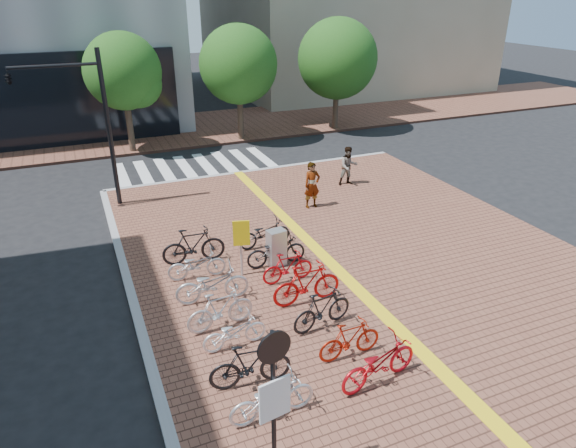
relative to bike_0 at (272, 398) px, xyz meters
name	(u,v)px	position (x,y,z in m)	size (l,w,h in m)	color
ground	(309,329)	(2.01, 2.50, -0.62)	(120.00, 120.00, 0.00)	black
sidewalk	(555,432)	(5.01, -2.50, -0.55)	(14.00, 34.00, 0.15)	brown
tactile_strip	(518,445)	(4.01, -2.50, -0.47)	(0.40, 34.00, 0.01)	yellow
kerb_north	(258,171)	(5.01, 14.50, -0.55)	(14.00, 0.25, 0.15)	gray
far_sidewalk	(159,132)	(2.01, 23.50, -0.55)	(70.00, 8.00, 0.15)	brown
crosswalk	(196,167)	(2.51, 16.50, -0.62)	(7.50, 4.00, 0.01)	silver
street_trees	(257,65)	(7.05, 19.95, 3.47)	(16.20, 4.60, 6.35)	#38281E
bike_0	(272,398)	(0.00, 0.00, 0.00)	(0.63, 1.81, 0.95)	silver
bike_1	(250,365)	(-0.09, 1.03, 0.07)	(0.51, 1.80, 1.08)	black
bike_2	(235,332)	(0.00, 2.42, -0.06)	(0.55, 1.59, 0.83)	white
bike_3	(220,310)	(-0.10, 3.28, 0.06)	(0.50, 1.76, 1.06)	silver
bike_4	(212,284)	(0.05, 4.55, 0.05)	(0.70, 2.01, 1.05)	#B9B9BE
bike_5	(197,264)	(-0.05, 5.91, -0.02)	(0.60, 1.71, 0.90)	#B7B7BC
bike_6	(194,246)	(0.10, 6.87, 0.11)	(0.55, 1.95, 1.17)	black
bike_7	(379,363)	(2.49, 0.02, 0.05)	(0.70, 2.01, 1.05)	red
bike_8	(350,340)	(2.34, 1.02, 0.00)	(0.45, 1.59, 0.96)	#9E1C0B
bike_9	(322,309)	(2.27, 2.30, 0.05)	(0.49, 1.74, 1.05)	black
bike_10	(307,284)	(2.38, 3.46, 0.11)	(0.55, 1.95, 1.17)	#B00D0C
bike_11	(288,267)	(2.34, 4.68, 0.00)	(0.44, 1.57, 0.94)	red
bike_12	(276,251)	(2.39, 5.71, 0.02)	(0.66, 1.89, 0.99)	black
bike_13	(265,233)	(2.52, 7.05, 0.00)	(0.63, 1.80, 0.94)	black
pedestrian_a	(312,185)	(5.39, 9.44, 0.44)	(0.66, 0.44, 1.82)	gray
pedestrian_b	(348,166)	(7.92, 11.08, 0.37)	(0.82, 0.64, 1.69)	#4C5060
utility_box	(276,248)	(2.41, 5.72, 0.11)	(0.54, 0.39, 1.18)	#ABAAAF
yellow_sign	(241,238)	(1.22, 5.51, 0.78)	(0.48, 0.18, 1.80)	#B7B7BC
notice_sign	(274,390)	(-0.47, -1.33, 1.52)	(0.58, 0.18, 3.16)	black
traffic_light_pole	(64,103)	(-2.86, 12.78, 3.61)	(3.18, 1.23, 5.92)	black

